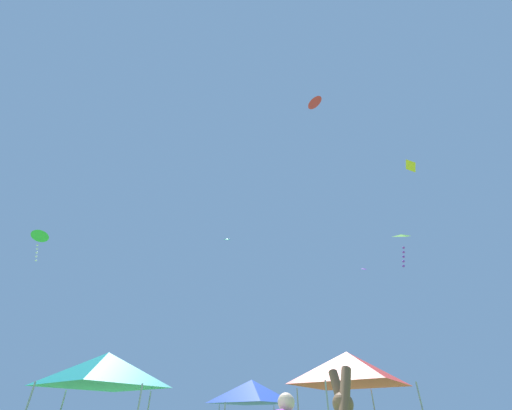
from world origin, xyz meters
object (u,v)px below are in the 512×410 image
canopy_tent_teal (105,369)px  kite_yellow_diamond (411,166)px  kite_purple_diamond (364,269)px  kite_cyan_delta (227,239)px  canopy_tent_red (349,368)px  canopy_tent_blue (252,391)px  kite_red_delta (314,102)px  kite_green_delta (40,236)px  kite_lime_diamond (402,238)px

canopy_tent_teal → kite_yellow_diamond: (19.97, 6.21, 17.10)m
kite_purple_diamond → kite_cyan_delta: (-14.98, 0.87, 2.65)m
canopy_tent_red → canopy_tent_blue: size_ratio=1.20×
kite_red_delta → kite_green_delta: bearing=158.7°
canopy_tent_red → canopy_tent_teal: 8.37m
kite_lime_diamond → kite_cyan_delta: bearing=139.3°
kite_cyan_delta → kite_red_delta: kite_red_delta is taller
kite_green_delta → canopy_tent_red: bearing=-40.2°
kite_cyan_delta → kite_purple_diamond: bearing=-3.3°
kite_purple_diamond → kite_yellow_diamond: size_ratio=0.73×
canopy_tent_blue → kite_red_delta: size_ratio=1.82×
canopy_tent_blue → kite_cyan_delta: bearing=90.7°
kite_cyan_delta → kite_green_delta: bearing=-172.4°
canopy_tent_blue → kite_purple_diamond: bearing=44.4°
kite_yellow_diamond → kite_cyan_delta: kite_yellow_diamond is taller
canopy_tent_blue → kite_yellow_diamond: size_ratio=3.40×
canopy_tent_red → kite_green_delta: kite_green_delta is taller
canopy_tent_teal → canopy_tent_blue: size_ratio=1.13×
canopy_tent_teal → canopy_tent_blue: bearing=32.0°
kite_red_delta → kite_lime_diamond: 15.51m
kite_green_delta → kite_yellow_diamond: (31.80, -10.30, 4.58)m
canopy_tent_teal → kite_cyan_delta: bearing=74.2°
canopy_tent_blue → kite_green_delta: size_ratio=1.07×
kite_purple_diamond → kite_cyan_delta: bearing=176.7°
canopy_tent_blue → kite_yellow_diamond: kite_yellow_diamond is taller
canopy_tent_teal → kite_lime_diamond: (18.22, 7.71, 10.69)m
kite_purple_diamond → canopy_tent_blue: bearing=-135.6°
kite_lime_diamond → kite_purple_diamond: bearing=78.5°
canopy_tent_blue → canopy_tent_teal: bearing=-148.0°
kite_yellow_diamond → kite_red_delta: kite_red_delta is taller
kite_green_delta → kite_yellow_diamond: bearing=-18.0°
canopy_tent_red → kite_yellow_diamond: bearing=30.1°
kite_green_delta → kite_cyan_delta: kite_cyan_delta is taller
kite_red_delta → canopy_tent_red: bearing=-117.2°
canopy_tent_teal → canopy_tent_blue: 6.50m
canopy_tent_red → kite_cyan_delta: (-3.03, 19.32, 14.90)m
canopy_tent_teal → kite_green_delta: 23.86m
canopy_tent_red → kite_purple_diamond: size_ratio=5.55×
canopy_tent_blue → kite_green_delta: 25.24m
canopy_tent_blue → kite_red_delta: (6.76, 3.69, 25.35)m
kite_cyan_delta → canopy_tent_blue: bearing=-89.3°
canopy_tent_teal → canopy_tent_blue: (5.51, 3.44, -0.34)m
canopy_tent_red → kite_green_delta: (-20.18, 17.03, 12.36)m
kite_purple_diamond → kite_green_delta: bearing=-177.5°
kite_yellow_diamond → kite_red_delta: bearing=173.3°
canopy_tent_red → kite_lime_diamond: size_ratio=1.15×
kite_red_delta → kite_purple_diamond: bearing=53.4°
kite_purple_diamond → kite_red_delta: (-8.03, -10.82, 12.59)m
kite_lime_diamond → canopy_tent_teal: bearing=-157.1°
kite_purple_diamond → kite_red_delta: kite_red_delta is taller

